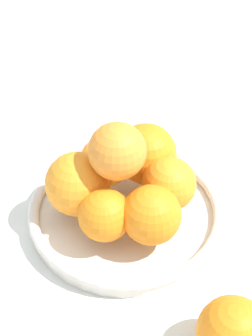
{
  "coord_description": "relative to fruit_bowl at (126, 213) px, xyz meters",
  "views": [
    {
      "loc": [
        -0.18,
        -0.48,
        0.55
      ],
      "look_at": [
        0.0,
        0.0,
        0.09
      ],
      "focal_mm": 60.0,
      "sensor_mm": 36.0,
      "label": 1
    }
  ],
  "objects": [
    {
      "name": "stray_orange",
      "position": [
        0.04,
        -0.22,
        0.02
      ],
      "size": [
        0.08,
        0.08,
        0.08
      ],
      "primitive_type": "sphere",
      "color": "orange",
      "rests_on": "ground_plane"
    },
    {
      "name": "fruit_bowl",
      "position": [
        0.0,
        0.0,
        0.0
      ],
      "size": [
        0.26,
        0.26,
        0.03
      ],
      "color": "silver",
      "rests_on": "ground_plane"
    },
    {
      "name": "ground_plane",
      "position": [
        0.0,
        0.0,
        -0.01
      ],
      "size": [
        4.0,
        4.0,
        0.0
      ],
      "primitive_type": "plane",
      "color": "silver"
    },
    {
      "name": "orange_pile",
      "position": [
        -0.0,
        0.0,
        0.06
      ],
      "size": [
        0.19,
        0.19,
        0.13
      ],
      "color": "orange",
      "rests_on": "fruit_bowl"
    }
  ]
}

